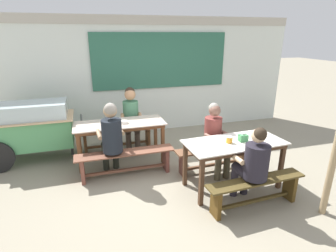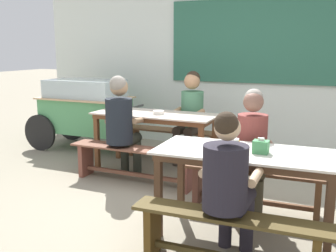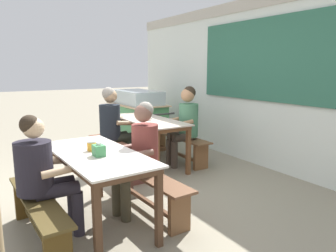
# 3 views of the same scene
# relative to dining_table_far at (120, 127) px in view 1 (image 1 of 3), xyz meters

# --- Properties ---
(ground_plane) EXTENTS (40.00, 40.00, 0.00)m
(ground_plane) POSITION_rel_dining_table_far_xyz_m (0.84, -1.03, -0.70)
(ground_plane) COLOR gray
(backdrop_wall) EXTENTS (7.56, 0.23, 2.74)m
(backdrop_wall) POSITION_rel_dining_table_far_xyz_m (0.85, 1.62, 0.75)
(backdrop_wall) COLOR silver
(backdrop_wall) RESTS_ON ground_plane
(dining_table_far) EXTENTS (1.67, 0.69, 0.78)m
(dining_table_far) POSITION_rel_dining_table_far_xyz_m (0.00, 0.00, 0.00)
(dining_table_far) COLOR beige
(dining_table_far) RESTS_ON ground_plane
(dining_table_near) EXTENTS (1.57, 0.79, 0.78)m
(dining_table_near) POSITION_rel_dining_table_far_xyz_m (1.58, -1.42, -0.00)
(dining_table_near) COLOR silver
(dining_table_near) RESTS_ON ground_plane
(bench_far_back) EXTENTS (1.56, 0.32, 0.44)m
(bench_far_back) POSITION_rel_dining_table_far_xyz_m (-0.01, 0.59, -0.41)
(bench_far_back) COLOR brown
(bench_far_back) RESTS_ON ground_plane
(bench_far_front) EXTENTS (1.68, 0.32, 0.44)m
(bench_far_front) POSITION_rel_dining_table_far_xyz_m (0.01, -0.59, -0.41)
(bench_far_front) COLOR brown
(bench_far_front) RESTS_ON ground_plane
(bench_near_back) EXTENTS (1.45, 0.36, 0.44)m
(bench_near_back) POSITION_rel_dining_table_far_xyz_m (1.55, -0.83, -0.40)
(bench_near_back) COLOR brown
(bench_near_back) RESTS_ON ground_plane
(bench_near_front) EXTENTS (1.48, 0.33, 0.44)m
(bench_near_front) POSITION_rel_dining_table_far_xyz_m (1.61, -2.01, -0.40)
(bench_near_front) COLOR #493B1B
(bench_near_front) RESTS_ON ground_plane
(food_cart) EXTENTS (1.79, 0.88, 1.13)m
(food_cart) POSITION_rel_dining_table_far_xyz_m (-1.56, 0.55, -0.02)
(food_cart) COLOR #54A165
(food_cart) RESTS_ON ground_plane
(person_left_back_turned) EXTENTS (0.47, 0.55, 1.31)m
(person_left_back_turned) POSITION_rel_dining_table_far_xyz_m (-0.20, -0.53, 0.05)
(person_left_back_turned) COLOR #262A21
(person_left_back_turned) RESTS_ON ground_plane
(person_right_near_table) EXTENTS (0.45, 0.54, 1.25)m
(person_right_near_table) POSITION_rel_dining_table_far_xyz_m (1.51, -0.91, 0.01)
(person_right_near_table) COLOR #413C2B
(person_right_near_table) RESTS_ON ground_plane
(person_center_facing) EXTENTS (0.45, 0.53, 1.32)m
(person_center_facing) POSITION_rel_dining_table_far_xyz_m (0.30, 0.54, 0.06)
(person_center_facing) COLOR #443930
(person_center_facing) RESTS_ON ground_plane
(person_near_front) EXTENTS (0.44, 0.57, 1.21)m
(person_near_front) POSITION_rel_dining_table_far_xyz_m (1.58, -1.94, -0.02)
(person_near_front) COLOR #27232E
(person_near_front) RESTS_ON ground_plane
(tissue_box) EXTENTS (0.13, 0.10, 0.13)m
(tissue_box) POSITION_rel_dining_table_far_xyz_m (1.71, -1.45, 0.14)
(tissue_box) COLOR #408C52
(tissue_box) RESTS_ON dining_table_near
(condiment_jar) EXTENTS (0.09, 0.09, 0.10)m
(condiment_jar) POSITION_rel_dining_table_far_xyz_m (1.48, -1.44, 0.13)
(condiment_jar) COLOR orange
(condiment_jar) RESTS_ON dining_table_near
(soup_bowl) EXTENTS (0.15, 0.15, 0.05)m
(soup_bowl) POSITION_rel_dining_table_far_xyz_m (0.08, -0.06, 0.11)
(soup_bowl) COLOR silver
(soup_bowl) RESTS_ON dining_table_far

